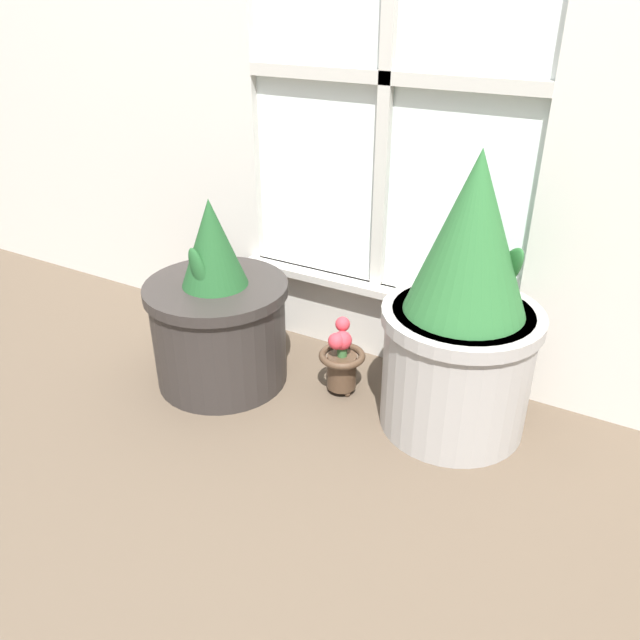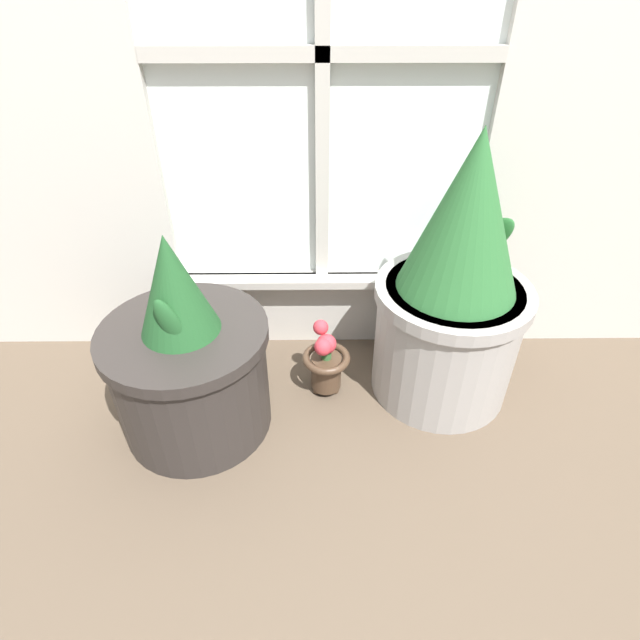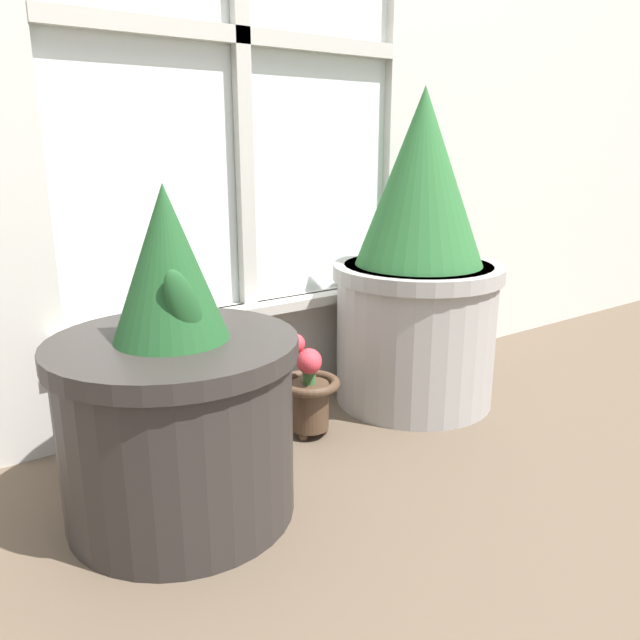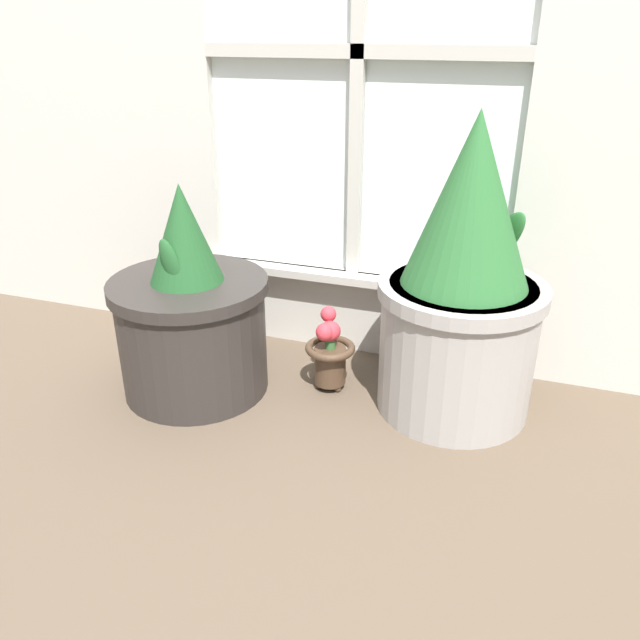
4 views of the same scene
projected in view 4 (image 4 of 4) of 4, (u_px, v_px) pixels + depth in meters
name	position (u px, v px, depth m)	size (l,w,h in m)	color
ground_plane	(284.00, 453.00, 1.47)	(10.00, 10.00, 0.00)	brown
potted_plant_left	(191.00, 317.00, 1.65)	(0.41, 0.41, 0.57)	#2D2826
potted_plant_right	(463.00, 289.00, 1.51)	(0.41, 0.41, 0.75)	#9E9993
flower_vase	(330.00, 352.00, 1.69)	(0.14, 0.14, 0.23)	#473323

